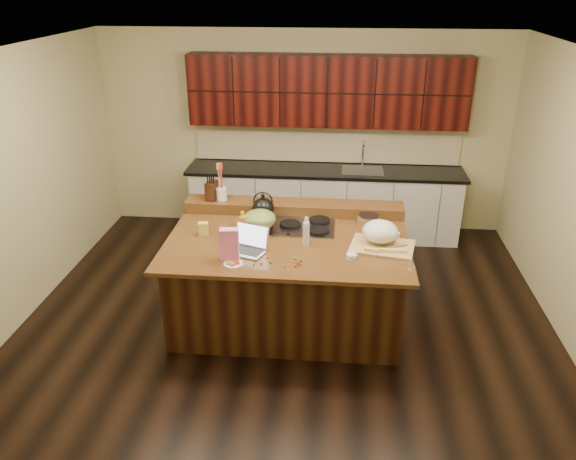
{
  "coord_description": "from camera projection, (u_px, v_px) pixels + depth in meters",
  "views": [
    {
      "loc": [
        0.47,
        -5.01,
        3.33
      ],
      "look_at": [
        0.0,
        0.05,
        1.0
      ],
      "focal_mm": 35.0,
      "sensor_mm": 36.0,
      "label": 1
    }
  ],
  "objects": [
    {
      "name": "gumdrop_7",
      "position": [
        301.0,
        260.0,
        5.15
      ],
      "size": [
        0.02,
        0.02,
        0.02
      ],
      "primitive_type": "ellipsoid",
      "color": "#198C26",
      "rests_on": "island"
    },
    {
      "name": "knife_block",
      "position": [
        212.0,
        191.0,
        6.19
      ],
      "size": [
        0.14,
        0.19,
        0.21
      ],
      "primitive_type": "cube",
      "rotation": [
        0.0,
        0.0,
        -0.21
      ],
      "color": "black",
      "rests_on": "back_ledge"
    },
    {
      "name": "island",
      "position": [
        288.0,
        279.0,
        5.76
      ],
      "size": [
        2.4,
        1.6,
        0.92
      ],
      "color": "black",
      "rests_on": "ground"
    },
    {
      "name": "candy_plate",
      "position": [
        233.0,
        264.0,
        5.09
      ],
      "size": [
        0.22,
        0.22,
        0.01
      ],
      "primitive_type": "cylinder",
      "rotation": [
        0.0,
        0.0,
        0.29
      ],
      "color": "white",
      "rests_on": "island"
    },
    {
      "name": "gumdrop_8",
      "position": [
        267.0,
        257.0,
        5.21
      ],
      "size": [
        0.02,
        0.02,
        0.02
      ],
      "primitive_type": "ellipsoid",
      "color": "red",
      "rests_on": "island"
    },
    {
      "name": "gumdrop_10",
      "position": [
        295.0,
        266.0,
        5.05
      ],
      "size": [
        0.02,
        0.02,
        0.02
      ],
      "primitive_type": "ellipsoid",
      "color": "red",
      "rests_on": "island"
    },
    {
      "name": "back_counter",
      "position": [
        325.0,
        165.0,
        7.54
      ],
      "size": [
        3.7,
        0.66,
        2.4
      ],
      "color": "silver",
      "rests_on": "ground"
    },
    {
      "name": "gumdrop_11",
      "position": [
        295.0,
        259.0,
        5.18
      ],
      "size": [
        0.02,
        0.02,
        0.02
      ],
      "primitive_type": "ellipsoid",
      "color": "#198C26",
      "rests_on": "island"
    },
    {
      "name": "ramekin_b",
      "position": [
        378.0,
        230.0,
        5.72
      ],
      "size": [
        0.11,
        0.11,
        0.04
      ],
      "primitive_type": "cylinder",
      "rotation": [
        0.0,
        0.0,
        0.14
      ],
      "color": "white",
      "rests_on": "island"
    },
    {
      "name": "cooktop",
      "position": [
        290.0,
        226.0,
        5.84
      ],
      "size": [
        0.92,
        0.52,
        0.05
      ],
      "color": "gray",
      "rests_on": "island"
    },
    {
      "name": "utensil_crock",
      "position": [
        221.0,
        194.0,
        6.2
      ],
      "size": [
        0.12,
        0.12,
        0.14
      ],
      "primitive_type": "cylinder",
      "rotation": [
        0.0,
        0.0,
        0.03
      ],
      "color": "white",
      "rests_on": "back_ledge"
    },
    {
      "name": "oil_bottle",
      "position": [
        243.0,
        229.0,
        5.47
      ],
      "size": [
        0.08,
        0.08,
        0.27
      ],
      "primitive_type": "cylinder",
      "rotation": [
        0.0,
        0.0,
        0.08
      ],
      "color": "orange",
      "rests_on": "island"
    },
    {
      "name": "gumdrop_0",
      "position": [
        299.0,
        264.0,
        5.09
      ],
      "size": [
        0.02,
        0.02,
        0.02
      ],
      "primitive_type": "ellipsoid",
      "color": "red",
      "rests_on": "island"
    },
    {
      "name": "pink_bag",
      "position": [
        230.0,
        245.0,
        5.11
      ],
      "size": [
        0.18,
        0.11,
        0.31
      ],
      "primitive_type": "cube",
      "rotation": [
        0.0,
        0.0,
        0.11
      ],
      "color": "pink",
      "rests_on": "island"
    },
    {
      "name": "green_bowl",
      "position": [
        260.0,
        219.0,
        5.7
      ],
      "size": [
        0.36,
        0.36,
        0.18
      ],
      "primitive_type": "ellipsoid",
      "rotation": [
        0.0,
        0.0,
        0.1
      ],
      "color": "olive",
      "rests_on": "cooktop"
    },
    {
      "name": "kitchen_timer",
      "position": [
        411.0,
        263.0,
        5.04
      ],
      "size": [
        0.1,
        0.1,
        0.07
      ],
      "primitive_type": "cone",
      "rotation": [
        0.0,
        0.0,
        0.36
      ],
      "color": "silver",
      "rests_on": "island"
    },
    {
      "name": "room",
      "position": [
        288.0,
        199.0,
        5.39
      ],
      "size": [
        5.52,
        5.02,
        2.72
      ],
      "color": "black",
      "rests_on": "ground"
    },
    {
      "name": "ramekin_a",
      "position": [
        351.0,
        256.0,
        5.2
      ],
      "size": [
        0.13,
        0.13,
        0.04
      ],
      "primitive_type": "cylinder",
      "rotation": [
        0.0,
        0.0,
        -0.31
      ],
      "color": "white",
      "rests_on": "island"
    },
    {
      "name": "gumdrop_2",
      "position": [
        297.0,
        262.0,
        5.11
      ],
      "size": [
        0.02,
        0.02,
        0.02
      ],
      "primitive_type": "ellipsoid",
      "color": "red",
      "rests_on": "island"
    },
    {
      "name": "gumdrop_3",
      "position": [
        285.0,
        266.0,
        5.04
      ],
      "size": [
        0.02,
        0.02,
        0.02
      ],
      "primitive_type": "ellipsoid",
      "color": "#198C26",
      "rests_on": "island"
    },
    {
      "name": "package_box",
      "position": [
        203.0,
        229.0,
        5.63
      ],
      "size": [
        0.11,
        0.09,
        0.14
      ],
      "primitive_type": "cube",
      "rotation": [
        0.0,
        0.0,
        0.2
      ],
      "color": "#D6C84B",
      "rests_on": "island"
    },
    {
      "name": "wooden_tray",
      "position": [
        381.0,
        235.0,
        5.42
      ],
      "size": [
        0.67,
        0.54,
        0.24
      ],
      "rotation": [
        0.0,
        0.0,
        -0.19
      ],
      "color": "tan",
      "rests_on": "island"
    },
    {
      "name": "back_ledge",
      "position": [
        293.0,
        207.0,
        6.18
      ],
      "size": [
        2.4,
        0.3,
        0.12
      ],
      "primitive_type": "cube",
      "color": "black",
      "rests_on": "island"
    },
    {
      "name": "gumdrop_5",
      "position": [
        254.0,
        264.0,
        5.08
      ],
      "size": [
        0.02,
        0.02,
        0.02
      ],
      "primitive_type": "ellipsoid",
      "color": "#198C26",
      "rests_on": "island"
    },
    {
      "name": "gumdrop_9",
      "position": [
        298.0,
        263.0,
        5.1
      ],
      "size": [
        0.02,
        0.02,
        0.02
      ],
      "primitive_type": "ellipsoid",
      "color": "#198C26",
      "rests_on": "island"
    },
    {
      "name": "kettle",
      "position": [
        263.0,
        208.0,
        5.92
      ],
      "size": [
        0.26,
        0.26,
        0.21
      ],
      "primitive_type": "ellipsoid",
      "rotation": [
        0.0,
        0.0,
        -0.09
      ],
      "color": "black",
      "rests_on": "cooktop"
    },
    {
      "name": "strainer_bowl",
      "position": [
        369.0,
        221.0,
        5.88
      ],
      "size": [
        0.31,
        0.31,
        0.09
      ],
      "primitive_type": "cylinder",
      "rotation": [
        0.0,
        0.0,
        0.34
      ],
      "color": "#996B3F",
      "rests_on": "island"
    },
    {
      "name": "gumdrop_4",
      "position": [
        260.0,
        257.0,
        5.21
      ],
      "size": [
        0.02,
        0.02,
        0.02
      ],
      "primitive_type": "ellipsoid",
      "color": "red",
      "rests_on": "island"
    },
    {
      "name": "gumdrop_6",
      "position": [
        301.0,
        265.0,
        5.07
      ],
      "size": [
        0.02,
        0.02,
        0.02
      ],
      "primitive_type": "ellipsoid",
      "color": "red",
      "rests_on": "island"
    },
    {
      "name": "gumdrop_12",
      "position": [
        262.0,
        263.0,
        5.09
      ],
      "size": [
        0.02,
        0.02,
        0.02
      ],
      "primitive_type": "ellipsoid",
      "color": "red",
      "rests_on": "island"
    },
    {
      "name": "ramekin_c",
      "position": [
        395.0,
        235.0,
        5.62
      ],
      "size": [
        0.1,
        0.1,
        0.04
      ],
      "primitive_type": "cylinder",
      "rotation": [
        0.0,
        0.0,
        0.01
      ],
      "color": "white",
      "rests_on": "island"
    },
    {
      "name": "gumdrop_1",
      "position": [
        256.0,
        260.0,
        5.16
      ],
      "size": [
        0.02,
        0.02,
        0.02
      ],
      "primitive_type": "ellipsoid",
      "color": "#198C26",
      "rests_on": "island"
    },
    {
      "name": "laptop",
      "position": [
        249.0,
        244.0,
        5.33
      ],
      "size": [
        0.43,
        0.38,
        0.25
      ],
      "rotation": [
        0.0,
        0.0,
        -0.34
      ],
      "color": "#B7B7BC",
      "rests_on": "island"
    },
    {
      "name": "gumdrop_13",
      "position": [
        271.0,
        263.0,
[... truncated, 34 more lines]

